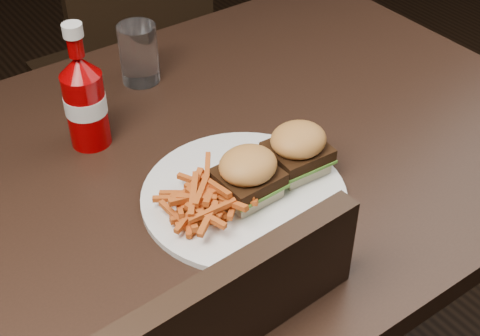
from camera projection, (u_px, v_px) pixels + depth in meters
dining_table at (205, 166)px, 1.05m from camera, size 1.20×0.80×0.04m
chair_far at (121, 77)px, 1.82m from camera, size 0.39×0.39×0.04m
plate at (244, 196)px, 0.96m from camera, size 0.30×0.30×0.01m
sandwich_half_a at (248, 189)px, 0.94m from camera, size 0.08×0.07×0.02m
sandwich_half_b at (297, 164)px, 0.99m from camera, size 0.08×0.07×0.02m
fries_pile at (201, 201)px, 0.91m from camera, size 0.12×0.12×0.04m
ketchup_bottle at (87, 110)px, 1.03m from camera, size 0.07×0.07×0.13m
tumbler at (139, 54)px, 1.17m from camera, size 0.07×0.07×0.11m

